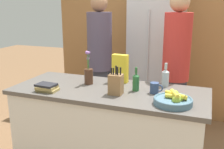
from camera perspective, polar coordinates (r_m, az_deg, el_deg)
name	(u,v)px	position (r m, az deg, el deg)	size (l,w,h in m)	color
kitchen_island	(109,133)	(2.66, -0.73, -12.57)	(1.84, 0.76, 0.91)	silver
back_wall_wood	(151,31)	(4.10, 8.46, 9.37)	(3.04, 0.12, 2.60)	#9E6B3D
refrigerator	(156,56)	(3.76, 9.61, 4.05)	(0.71, 0.62, 1.98)	#B7B7BC
fruit_bowl	(174,100)	(2.15, 13.25, -5.44)	(0.31, 0.31, 0.11)	slate
knife_block	(116,84)	(2.31, 0.84, -2.07)	(0.12, 0.10, 0.26)	olive
flower_vase	(89,74)	(2.63, -5.13, 0.11)	(0.09, 0.09, 0.34)	#4C2D1E
cereal_box	(120,68)	(2.67, 1.79, 1.32)	(0.17, 0.07, 0.29)	yellow
coffee_mug	(155,88)	(2.39, 9.28, -2.90)	(0.12, 0.08, 0.10)	#334770
book_stack	(47,87)	(2.49, -13.98, -2.74)	(0.20, 0.16, 0.07)	#99844C
bottle_oil	(165,77)	(2.59, 11.53, -0.59)	(0.07, 0.07, 0.23)	#B2BCC1
bottle_vinegar	(136,82)	(2.42, 5.22, -1.53)	(0.06, 0.06, 0.22)	#286633
person_at_sink	(100,57)	(3.39, -2.69, 3.80)	(0.32, 0.32, 1.81)	#383842
person_in_blue	(176,65)	(2.98, 13.72, 2.10)	(0.30, 0.30, 1.82)	#383842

